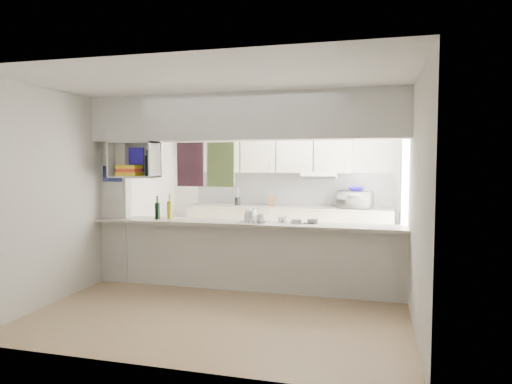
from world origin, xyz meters
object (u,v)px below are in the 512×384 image
(bowl, at_px, (356,189))
(dish_rack, at_px, (253,217))
(microwave, at_px, (355,200))
(wine_bottles, at_px, (164,210))

(bowl, distance_m, dish_rack, 2.50)
(microwave, height_order, bowl, bowl)
(dish_rack, relative_size, wine_bottles, 1.05)
(bowl, xyz_separation_m, dish_rack, (-1.24, -2.16, -0.25))
(microwave, relative_size, dish_rack, 1.47)
(bowl, bearing_deg, dish_rack, -119.82)
(bowl, xyz_separation_m, wine_bottles, (-2.54, -2.11, -0.20))
(wine_bottles, bearing_deg, bowl, 39.76)
(microwave, relative_size, wine_bottles, 1.54)
(microwave, bearing_deg, dish_rack, 77.92)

